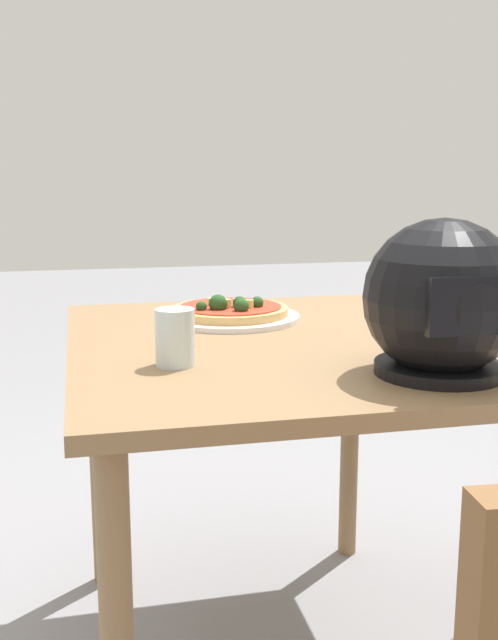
# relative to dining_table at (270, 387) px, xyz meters

# --- Properties ---
(dining_table) EXTENTS (0.80, 0.98, 0.73)m
(dining_table) POSITION_rel_dining_table_xyz_m (0.00, 0.00, 0.00)
(dining_table) COLOR olive
(dining_table) RESTS_ON ground
(pizza_plate) EXTENTS (0.32, 0.32, 0.01)m
(pizza_plate) POSITION_rel_dining_table_xyz_m (0.04, -0.22, 0.11)
(pizza_plate) COLOR white
(pizza_plate) RESTS_ON dining_table
(pizza) EXTENTS (0.26, 0.26, 0.05)m
(pizza) POSITION_rel_dining_table_xyz_m (0.04, -0.22, 0.12)
(pizza) COLOR tan
(pizza) RESTS_ON pizza_plate
(motorcycle_helmet) EXTENTS (0.26, 0.26, 0.26)m
(motorcycle_helmet) POSITION_rel_dining_table_xyz_m (-0.21, 0.32, 0.22)
(motorcycle_helmet) COLOR black
(motorcycle_helmet) RESTS_ON dining_table
(drinking_glass) EXTENTS (0.07, 0.07, 0.10)m
(drinking_glass) POSITION_rel_dining_table_xyz_m (0.21, 0.16, 0.15)
(drinking_glass) COLOR silver
(drinking_glass) RESTS_ON dining_table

